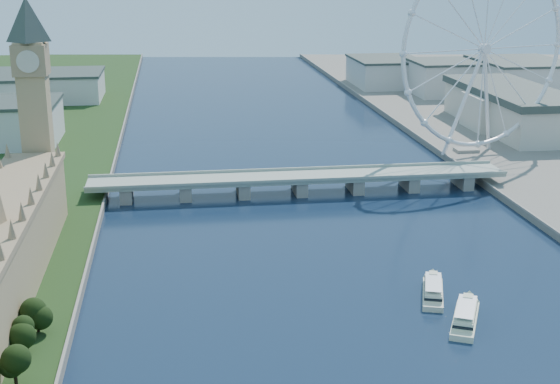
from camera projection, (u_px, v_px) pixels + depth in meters
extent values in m
cube|color=tan|center=(37.00, 129.00, 362.87)|extent=(13.00, 13.00, 80.00)
cube|color=#937A59|center=(31.00, 60.00, 353.77)|extent=(15.00, 15.00, 14.00)
cube|color=gray|center=(299.00, 177.00, 410.61)|extent=(220.00, 22.00, 2.00)
cube|color=gray|center=(127.00, 193.00, 399.97)|extent=(6.00, 20.00, 7.50)
cube|color=gray|center=(185.00, 190.00, 403.97)|extent=(6.00, 20.00, 7.50)
cube|color=gray|center=(243.00, 188.00, 407.96)|extent=(6.00, 20.00, 7.50)
cube|color=gray|center=(299.00, 186.00, 411.96)|extent=(6.00, 20.00, 7.50)
cube|color=gray|center=(355.00, 184.00, 415.95)|extent=(6.00, 20.00, 7.50)
cube|color=gray|center=(409.00, 182.00, 419.94)|extent=(6.00, 20.00, 7.50)
cube|color=gray|center=(462.00, 180.00, 423.94)|extent=(6.00, 20.00, 7.50)
torus|color=silver|center=(485.00, 49.00, 461.89)|extent=(113.60, 39.12, 118.60)
cylinder|color=silver|center=(485.00, 49.00, 461.89)|extent=(7.25, 6.61, 6.00)
cube|color=gray|center=(466.00, 150.00, 489.18)|extent=(14.00, 10.00, 2.00)
cube|color=beige|center=(27.00, 123.00, 510.60)|extent=(40.00, 60.00, 26.00)
cube|color=beige|center=(72.00, 86.00, 673.91)|extent=(50.00, 70.00, 22.00)
cube|color=beige|center=(447.00, 79.00, 698.00)|extent=(60.00, 60.00, 28.00)
cube|color=beige|center=(520.00, 79.00, 686.72)|extent=(70.00, 90.00, 30.00)
cube|color=beige|center=(385.00, 73.00, 750.22)|extent=(60.00, 80.00, 24.00)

